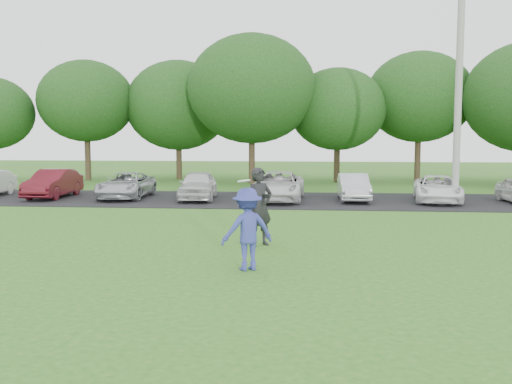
{
  "coord_description": "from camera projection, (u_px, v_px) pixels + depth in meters",
  "views": [
    {
      "loc": [
        1.46,
        -11.59,
        2.81
      ],
      "look_at": [
        0.0,
        3.5,
        1.3
      ],
      "focal_mm": 40.0,
      "sensor_mm": 36.0,
      "label": 1
    }
  ],
  "objects": [
    {
      "name": "frisbee_player",
      "position": [
        247.0,
        229.0,
        11.88
      ],
      "size": [
        1.29,
        1.08,
        1.94
      ],
      "color": "#363C98",
      "rests_on": "ground"
    },
    {
      "name": "tree_row",
      "position": [
        313.0,
        100.0,
        33.8
      ],
      "size": [
        42.39,
        9.85,
        8.64
      ],
      "color": "#38281C",
      "rests_on": "ground"
    },
    {
      "name": "parking_lot",
      "position": [
        277.0,
        200.0,
        24.77
      ],
      "size": [
        32.0,
        6.5,
        0.03
      ],
      "primitive_type": "cube",
      "color": "black",
      "rests_on": "ground"
    },
    {
      "name": "camera_bystander",
      "position": [
        260.0,
        207.0,
        14.51
      ],
      "size": [
        0.87,
        0.82,
        2.0
      ],
      "color": "black",
      "rests_on": "ground"
    },
    {
      "name": "utility_pole",
      "position": [
        459.0,
        90.0,
        22.52
      ],
      "size": [
        0.28,
        0.28,
        9.19
      ],
      "primitive_type": "cylinder",
      "color": "#979792",
      "rests_on": "ground"
    },
    {
      "name": "ground",
      "position": [
        240.0,
        270.0,
        11.9
      ],
      "size": [
        100.0,
        100.0,
        0.0
      ],
      "primitive_type": "plane",
      "color": "#25641C",
      "rests_on": "ground"
    },
    {
      "name": "parked_cars",
      "position": [
        281.0,
        186.0,
        24.57
      ],
      "size": [
        28.36,
        5.02,
        1.26
      ],
      "color": "silver",
      "rests_on": "parking_lot"
    }
  ]
}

